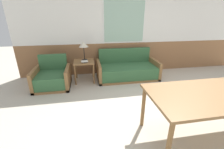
# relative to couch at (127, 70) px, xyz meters

# --- Properties ---
(ground_plane) EXTENTS (16.00, 16.00, 0.00)m
(ground_plane) POSITION_rel_couch_xyz_m (0.41, -2.09, -0.24)
(ground_plane) COLOR beige
(wall_back) EXTENTS (7.20, 0.09, 2.70)m
(wall_back) POSITION_rel_couch_xyz_m (0.39, 0.54, 1.12)
(wall_back) COLOR #8E603D
(wall_back) RESTS_ON ground_plane
(couch) EXTENTS (1.77, 0.88, 0.83)m
(couch) POSITION_rel_couch_xyz_m (0.00, 0.00, 0.00)
(couch) COLOR olive
(couch) RESTS_ON ground_plane
(armchair) EXTENTS (0.89, 0.84, 0.79)m
(armchair) POSITION_rel_couch_xyz_m (-2.09, -0.25, -0.01)
(armchair) COLOR olive
(armchair) RESTS_ON ground_plane
(side_table) EXTENTS (0.56, 0.56, 0.58)m
(side_table) POSITION_rel_couch_xyz_m (-1.26, -0.02, 0.25)
(side_table) COLOR olive
(side_table) RESTS_ON ground_plane
(table_lamp) EXTENTS (0.26, 0.26, 0.53)m
(table_lamp) POSITION_rel_couch_xyz_m (-1.23, 0.08, 0.77)
(table_lamp) COLOR black
(table_lamp) RESTS_ON side_table
(book_stack) EXTENTS (0.20, 0.17, 0.04)m
(book_stack) POSITION_rel_couch_xyz_m (-1.24, -0.12, 0.36)
(book_stack) COLOR black
(book_stack) RESTS_ON side_table
(dining_table) EXTENTS (1.79, 0.93, 0.76)m
(dining_table) POSITION_rel_couch_xyz_m (0.53, -2.51, 0.45)
(dining_table) COLOR olive
(dining_table) RESTS_ON ground_plane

